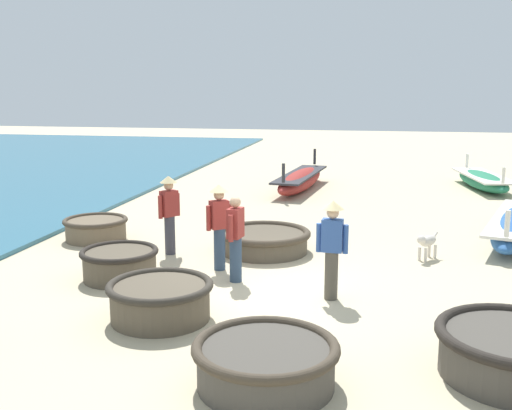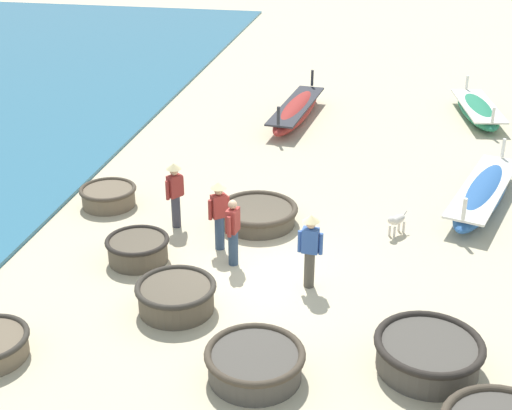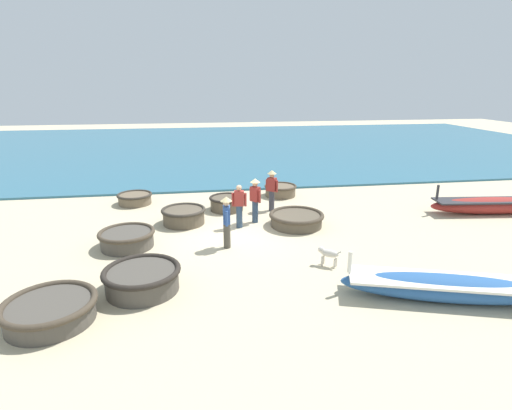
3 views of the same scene
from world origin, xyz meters
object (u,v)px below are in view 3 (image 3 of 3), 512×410
object	(u,v)px
coracle_far_left	(280,190)
long_boat_red_hull	(445,287)
coracle_weathered	(127,238)
coracle_center	(135,198)
fisherman_hauling	(227,219)
fisherman_crouching	(255,197)
long_boat_green_hull	(493,205)
coracle_tilted	(184,215)
fisherman_by_coracle	(239,205)
coracle_upturned	(227,203)
dog	(328,254)
coracle_beside_post	(50,310)
fisherman_standing_right	(272,188)
coracle_front_left	(142,278)
coracle_nearest	(296,219)

from	to	relation	value
coracle_far_left	long_boat_red_hull	xyz separation A→B (m)	(9.56, 1.95, 0.04)
coracle_weathered	coracle_center	bearing A→B (deg)	-175.36
fisherman_hauling	fisherman_crouching	distance (m)	2.55
coracle_center	long_boat_red_hull	bearing A→B (deg)	42.15
coracle_far_left	long_boat_green_hull	world-z (taller)	long_boat_green_hull
coracle_tilted	long_boat_red_hull	xyz separation A→B (m)	(6.41, 6.27, -0.00)
fisherman_by_coracle	coracle_upturned	bearing A→B (deg)	-172.75
coracle_center	coracle_upturned	bearing A→B (deg)	69.31
long_boat_red_hull	dog	bearing A→B (deg)	-135.13
long_boat_green_hull	dog	distance (m)	8.78
coracle_beside_post	coracle_far_left	size ratio (longest dim) A/B	1.35
long_boat_green_hull	fisherman_crouching	world-z (taller)	fisherman_crouching
coracle_center	fisherman_hauling	size ratio (longest dim) A/B	0.88
coracle_upturned	coracle_center	bearing A→B (deg)	-110.69
fisherman_hauling	fisherman_standing_right	bearing A→B (deg)	149.23
coracle_tilted	fisherman_crouching	world-z (taller)	fisherman_crouching
coracle_upturned	long_boat_red_hull	world-z (taller)	long_boat_red_hull
coracle_far_left	coracle_front_left	bearing A→B (deg)	-33.17
coracle_weathered	long_boat_green_hull	distance (m)	13.89
long_boat_green_hull	coracle_weathered	bearing A→B (deg)	-84.67
coracle_center	fisherman_by_coracle	bearing A→B (deg)	48.92
fisherman_standing_right	coracle_far_left	bearing A→B (deg)	158.59
coracle_tilted	coracle_beside_post	xyz separation A→B (m)	(5.97, -2.74, -0.03)
coracle_nearest	fisherman_crouching	world-z (taller)	fisherman_crouching
coracle_beside_post	long_boat_green_hull	size ratio (longest dim) A/B	0.39
coracle_nearest	fisherman_standing_right	distance (m)	2.12
coracle_weathered	dog	size ratio (longest dim) A/B	3.01
coracle_center	fisherman_standing_right	distance (m)	5.93
coracle_center	coracle_beside_post	world-z (taller)	coracle_beside_post
long_boat_red_hull	fisherman_hauling	world-z (taller)	fisherman_hauling
coracle_front_left	dog	size ratio (longest dim) A/B	3.31
coracle_tilted	long_boat_red_hull	bearing A→B (deg)	44.37
long_boat_red_hull	coracle_weathered	bearing A→B (deg)	-119.21
fisherman_by_coracle	long_boat_red_hull	bearing A→B (deg)	37.00
coracle_tilted	fisherman_hauling	size ratio (longest dim) A/B	0.97
coracle_tilted	fisherman_hauling	world-z (taller)	fisherman_hauling
coracle_front_left	long_boat_red_hull	bearing A→B (deg)	77.91
coracle_weathered	coracle_upturned	bearing A→B (deg)	134.28
coracle_weathered	coracle_upturned	size ratio (longest dim) A/B	1.23
coracle_weathered	coracle_upturned	distance (m)	4.80
fisherman_hauling	coracle_beside_post	bearing A→B (deg)	-49.79
coracle_front_left	coracle_tilted	bearing A→B (deg)	169.21
coracle_center	fisherman_by_coracle	distance (m)	5.46
coracle_far_left	coracle_upturned	world-z (taller)	coracle_upturned
coracle_tilted	coracle_front_left	distance (m)	4.95
coracle_nearest	coracle_beside_post	distance (m)	8.49
coracle_upturned	coracle_weathered	bearing A→B (deg)	-45.72
coracle_far_left	fisherman_crouching	world-z (taller)	fisherman_crouching
long_boat_red_hull	dog	size ratio (longest dim) A/B	8.56
fisherman_by_coracle	coracle_center	bearing A→B (deg)	-131.08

